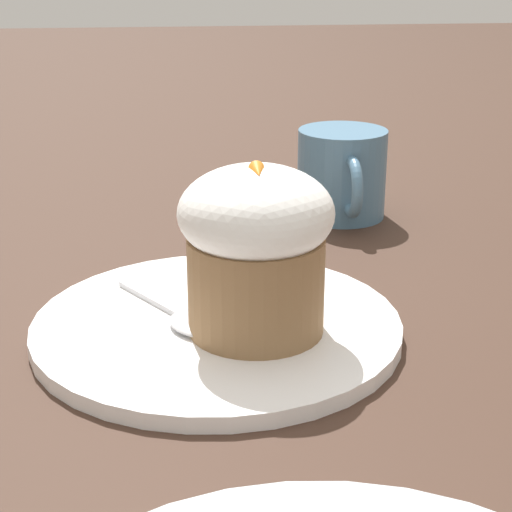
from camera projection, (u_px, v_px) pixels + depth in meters
name	position (u px, v px, depth m)	size (l,w,h in m)	color
ground_plane	(217.00, 334.00, 0.58)	(4.00, 4.00, 0.00)	#3D281E
dessert_plate	(217.00, 327.00, 0.58)	(0.25, 0.25, 0.01)	white
carrot_cake	(256.00, 246.00, 0.54)	(0.10, 0.10, 0.11)	olive
spoon	(193.00, 318.00, 0.57)	(0.11, 0.09, 0.01)	silver
coffee_cup	(342.00, 174.00, 0.80)	(0.12, 0.08, 0.08)	teal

